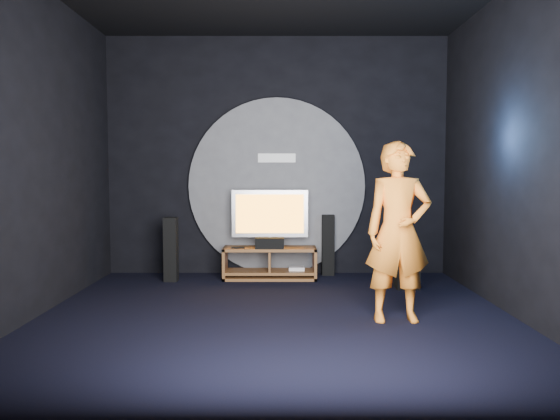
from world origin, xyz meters
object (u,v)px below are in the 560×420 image
(player, at_px, (398,232))
(tower_speaker_right, at_px, (328,245))
(subwoofer, at_px, (407,276))
(media_console, at_px, (270,265))
(tv, at_px, (270,216))
(tower_speaker_left, at_px, (171,249))

(player, bearing_deg, tower_speaker_right, 98.04)
(subwoofer, bearing_deg, media_console, 160.50)
(media_console, height_order, subwoofer, media_console)
(tv, height_order, tower_speaker_right, tv)
(media_console, height_order, tower_speaker_right, tower_speaker_right)
(tv, relative_size, tower_speaker_left, 1.22)
(tower_speaker_left, bearing_deg, media_console, 6.70)
(player, bearing_deg, subwoofer, 70.55)
(tower_speaker_left, relative_size, subwoofer, 2.76)
(player, bearing_deg, tower_speaker_left, 140.05)
(subwoofer, xyz_separation_m, player, (-0.46, -1.56, 0.75))
(tv, height_order, player, player)
(tower_speaker_right, xyz_separation_m, player, (0.49, -2.50, 0.47))
(tower_speaker_left, distance_m, subwoofer, 3.22)
(tower_speaker_right, bearing_deg, player, -78.95)
(media_console, xyz_separation_m, tv, (-0.01, 0.07, 0.70))
(tower_speaker_left, height_order, player, player)
(tv, height_order, subwoofer, tv)
(tower_speaker_left, bearing_deg, tv, 9.49)
(media_console, relative_size, tower_speaker_right, 1.48)
(tower_speaker_right, distance_m, subwoofer, 1.36)
(tower_speaker_right, relative_size, subwoofer, 2.76)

